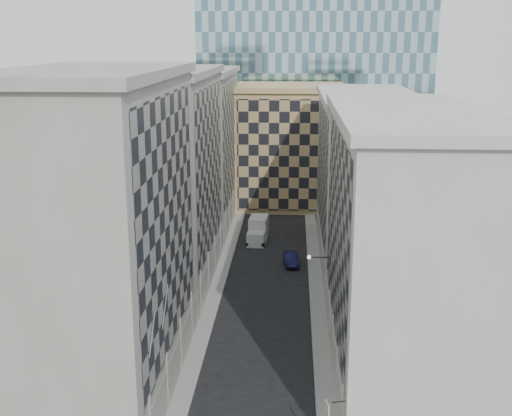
% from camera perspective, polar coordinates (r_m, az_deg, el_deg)
% --- Properties ---
extents(sidewalk_west, '(1.50, 100.00, 0.15)m').
position_cam_1_polar(sidewalk_west, '(67.29, -3.62, -7.48)').
color(sidewalk_west, gray).
rests_on(sidewalk_west, ground).
extents(sidewalk_east, '(1.50, 100.00, 0.15)m').
position_cam_1_polar(sidewalk_east, '(66.88, 5.42, -7.66)').
color(sidewalk_east, gray).
rests_on(sidewalk_east, ground).
extents(bldg_left_a, '(10.80, 22.80, 23.70)m').
position_cam_1_polar(bldg_left_a, '(46.92, -13.52, -2.62)').
color(bldg_left_a, gray).
rests_on(bldg_left_a, ground).
extents(bldg_left_b, '(10.80, 22.80, 22.70)m').
position_cam_1_polar(bldg_left_b, '(67.69, -8.21, 2.52)').
color(bldg_left_b, gray).
rests_on(bldg_left_b, ground).
extents(bldg_left_c, '(10.80, 22.80, 21.70)m').
position_cam_1_polar(bldg_left_c, '(89.06, -5.41, 5.21)').
color(bldg_left_c, gray).
rests_on(bldg_left_c, ground).
extents(bldg_right_a, '(10.80, 26.80, 20.70)m').
position_cam_1_polar(bldg_right_a, '(49.89, 12.76, -3.34)').
color(bldg_right_a, '#B6B1A7').
rests_on(bldg_right_a, ground).
extents(bldg_right_b, '(10.80, 28.80, 19.70)m').
position_cam_1_polar(bldg_right_b, '(75.89, 9.57, 2.65)').
color(bldg_right_b, '#B6B1A7').
rests_on(bldg_right_b, ground).
extents(tan_block, '(16.80, 14.80, 18.80)m').
position_cam_1_polar(tan_block, '(100.98, 3.00, 5.59)').
color(tan_block, tan).
rests_on(tan_block, ground).
extents(church_tower, '(7.20, 7.20, 51.50)m').
position_cam_1_polar(church_tower, '(113.83, 2.14, 15.48)').
color(church_tower, '#2E2A24').
rests_on(church_tower, ground).
extents(flagpoles_left, '(0.10, 6.33, 2.33)m').
position_cam_1_polar(flagpoles_left, '(42.52, -8.62, -9.74)').
color(flagpoles_left, gray).
rests_on(flagpoles_left, ground).
extents(bracket_lamp, '(1.98, 0.36, 0.36)m').
position_cam_1_polar(bracket_lamp, '(59.07, 4.91, -4.37)').
color(bracket_lamp, black).
rests_on(bracket_lamp, ground).
extents(box_truck, '(2.68, 5.76, 3.08)m').
position_cam_1_polar(box_truck, '(83.46, 0.17, -2.07)').
color(box_truck, silver).
rests_on(box_truck, ground).
extents(dark_car, '(1.92, 4.43, 1.42)m').
position_cam_1_polar(dark_car, '(75.08, 3.12, -4.55)').
color(dark_car, '#10103B').
rests_on(dark_car, ground).
extents(shop_sign, '(1.26, 0.76, 0.86)m').
position_cam_1_polar(shop_sign, '(41.06, 6.41, -17.21)').
color(shop_sign, black).
rests_on(shop_sign, ground).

